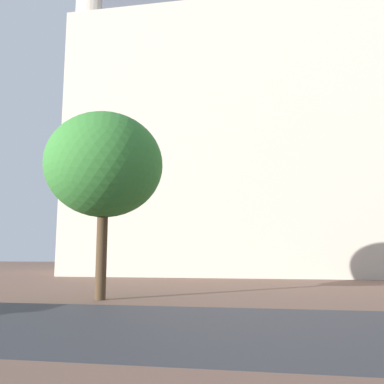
{
  "coord_description": "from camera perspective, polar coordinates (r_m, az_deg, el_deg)",
  "views": [
    {
      "loc": [
        1.85,
        0.38,
        1.64
      ],
      "look_at": [
        -0.18,
        11.97,
        3.39
      ],
      "focal_mm": 38.24,
      "sensor_mm": 36.0,
      "label": 1
    }
  ],
  "objects": [
    {
      "name": "landmark_building",
      "position": [
        35.15,
        8.61,
        8.76
      ],
      "size": [
        27.68,
        14.33,
        41.08
      ],
      "color": "beige",
      "rests_on": "ground_plane"
    },
    {
      "name": "ground_plane",
      "position": [
        9.93,
        -0.98,
        -17.96
      ],
      "size": [
        120.0,
        120.0,
        0.0
      ],
      "primitive_type": "plane",
      "color": "brown"
    },
    {
      "name": "street_asphalt_strip",
      "position": [
        9.67,
        -1.3,
        -18.21
      ],
      "size": [
        120.0,
        6.6,
        0.0
      ],
      "primitive_type": "cube",
      "color": "#38383D",
      "rests_on": "ground_plane"
    },
    {
      "name": "tree_curb_far",
      "position": [
        15.38,
        -12.13,
        3.64
      ],
      "size": [
        4.28,
        4.28,
        6.76
      ],
      "color": "#4C3823",
      "rests_on": "ground_plane"
    }
  ]
}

